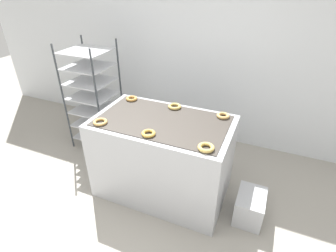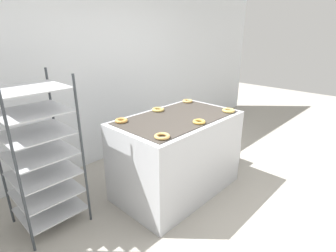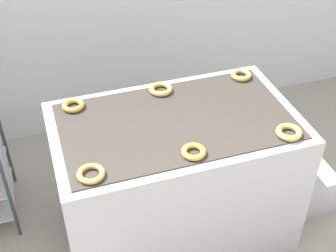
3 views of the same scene
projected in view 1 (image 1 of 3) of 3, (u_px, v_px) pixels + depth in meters
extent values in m
plane|color=#9E998E|center=(136.00, 232.00, 2.71)|extent=(14.00, 14.00, 0.00)
cube|color=silver|center=(204.00, 48.00, 3.69)|extent=(8.00, 0.05, 2.80)
cube|color=#B7BABF|center=(163.00, 157.00, 3.02)|extent=(1.48, 0.89, 0.96)
cube|color=#38332D|center=(162.00, 121.00, 2.77)|extent=(1.36, 0.79, 0.01)
cube|color=#262628|center=(185.00, 175.00, 2.46)|extent=(0.12, 0.07, 0.10)
cylinder|color=#33383D|center=(64.00, 100.00, 3.65)|extent=(0.02, 0.02, 1.56)
cylinder|color=#33383D|center=(98.00, 108.00, 3.46)|extent=(0.02, 0.02, 1.56)
cylinder|color=#33383D|center=(89.00, 86.00, 4.10)|extent=(0.02, 0.02, 1.56)
cylinder|color=#33383D|center=(121.00, 92.00, 3.90)|extent=(0.02, 0.02, 1.56)
cube|color=#B7BABF|center=(99.00, 133.00, 4.09)|extent=(0.58, 0.56, 0.01)
cube|color=#B7BABF|center=(97.00, 121.00, 3.99)|extent=(0.58, 0.56, 0.01)
cube|color=#B7BABF|center=(95.00, 108.00, 3.88)|extent=(0.58, 0.56, 0.01)
cube|color=#B7BABF|center=(93.00, 95.00, 3.77)|extent=(0.58, 0.56, 0.01)
cube|color=#B7BABF|center=(91.00, 81.00, 3.66)|extent=(0.58, 0.56, 0.01)
cube|color=#B7BABF|center=(89.00, 66.00, 3.55)|extent=(0.58, 0.56, 0.01)
cube|color=#B7BABF|center=(86.00, 51.00, 3.44)|extent=(0.58, 0.56, 0.01)
cube|color=#B7BABF|center=(250.00, 206.00, 2.81)|extent=(0.29, 0.40, 0.32)
torus|color=tan|center=(100.00, 122.00, 2.71)|extent=(0.15, 0.15, 0.03)
torus|color=gold|center=(148.00, 133.00, 2.52)|extent=(0.14, 0.14, 0.03)
torus|color=tan|center=(206.00, 147.00, 2.31)|extent=(0.15, 0.15, 0.04)
torus|color=gold|center=(132.00, 99.00, 3.20)|extent=(0.14, 0.14, 0.03)
torus|color=tan|center=(175.00, 106.00, 3.02)|extent=(0.15, 0.15, 0.03)
torus|color=tan|center=(223.00, 116.00, 2.82)|extent=(0.14, 0.14, 0.03)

